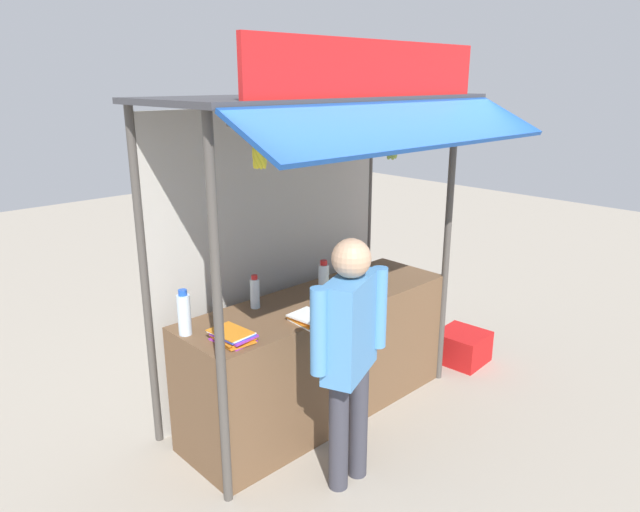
% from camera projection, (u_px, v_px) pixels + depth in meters
% --- Properties ---
extents(ground_plane, '(20.00, 20.00, 0.00)m').
position_uv_depth(ground_plane, '(320.00, 410.00, 4.82)').
color(ground_plane, '#9E9384').
extents(stall_counter, '(2.35, 0.71, 1.00)m').
position_uv_depth(stall_counter, '(320.00, 356.00, 4.68)').
color(stall_counter, brown).
rests_on(stall_counter, ground).
extents(stall_structure, '(2.55, 1.65, 2.89)m').
position_uv_depth(stall_structure, '(304.00, 199.00, 4.43)').
color(stall_structure, '#4C4742').
rests_on(stall_structure, ground).
extents(water_bottle_far_right, '(0.07, 0.07, 0.26)m').
position_uv_depth(water_bottle_far_right, '(255.00, 293.00, 4.32)').
color(water_bottle_far_right, silver).
rests_on(water_bottle_far_right, stall_counter).
extents(water_bottle_mid_left, '(0.08, 0.08, 0.30)m').
position_uv_depth(water_bottle_mid_left, '(324.00, 280.00, 4.52)').
color(water_bottle_mid_left, silver).
rests_on(water_bottle_mid_left, stall_counter).
extents(water_bottle_front_right, '(0.09, 0.09, 0.32)m').
position_uv_depth(water_bottle_front_right, '(184.00, 314.00, 3.86)').
color(water_bottle_front_right, silver).
rests_on(water_bottle_front_right, stall_counter).
extents(magazine_stack_right, '(0.25, 0.30, 0.05)m').
position_uv_depth(magazine_stack_right, '(310.00, 318.00, 4.10)').
color(magazine_stack_right, white).
rests_on(magazine_stack_right, stall_counter).
extents(magazine_stack_back_right, '(0.24, 0.31, 0.07)m').
position_uv_depth(magazine_stack_back_right, '(232.00, 336.00, 3.79)').
color(magazine_stack_back_right, purple).
rests_on(magazine_stack_back_right, stall_counter).
extents(magazine_stack_rear_center, '(0.27, 0.27, 0.08)m').
position_uv_depth(magazine_stack_rear_center, '(353.00, 283.00, 4.75)').
color(magazine_stack_rear_center, orange).
rests_on(magazine_stack_rear_center, stall_counter).
extents(magazine_stack_center, '(0.22, 0.27, 0.06)m').
position_uv_depth(magazine_stack_center, '(355.00, 296.00, 4.49)').
color(magazine_stack_center, white).
rests_on(magazine_stack_center, stall_counter).
extents(banana_bunch_inner_left, '(0.09, 0.09, 0.24)m').
position_uv_depth(banana_bunch_inner_left, '(367.00, 144.00, 3.85)').
color(banana_bunch_inner_left, '#332D23').
extents(banana_bunch_leftmost, '(0.10, 0.10, 0.25)m').
position_uv_depth(banana_bunch_leftmost, '(260.00, 157.00, 3.25)').
color(banana_bunch_leftmost, '#332D23').
extents(banana_bunch_rightmost, '(0.10, 0.10, 0.30)m').
position_uv_depth(banana_bunch_rightmost, '(391.00, 149.00, 4.04)').
color(banana_bunch_rightmost, '#332D23').
extents(vendor_person, '(0.65, 0.38, 1.73)m').
position_uv_depth(vendor_person, '(350.00, 342.00, 3.68)').
color(vendor_person, '#383842').
rests_on(vendor_person, ground).
extents(plastic_crate, '(0.46, 0.46, 0.30)m').
position_uv_depth(plastic_crate, '(462.00, 347.00, 5.62)').
color(plastic_crate, red).
rests_on(plastic_crate, ground).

